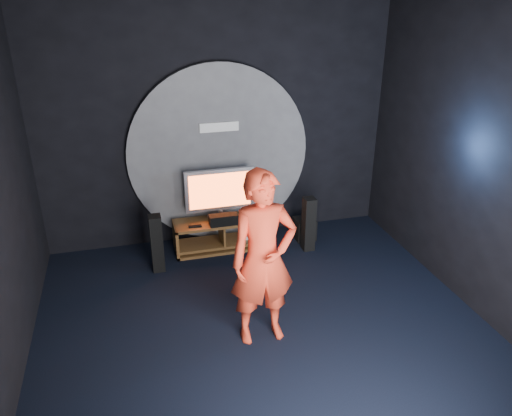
{
  "coord_description": "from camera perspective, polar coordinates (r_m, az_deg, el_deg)",
  "views": [
    {
      "loc": [
        -1.27,
        -4.28,
        3.55
      ],
      "look_at": [
        0.17,
        1.05,
        1.05
      ],
      "focal_mm": 35.0,
      "sensor_mm": 36.0,
      "label": 1
    }
  ],
  "objects": [
    {
      "name": "center_speaker",
      "position": [
        6.99,
        -3.74,
        -1.34
      ],
      "size": [
        0.4,
        0.15,
        0.15
      ],
      "primitive_type": "cube",
      "color": "black",
      "rests_on": "media_console"
    },
    {
      "name": "player",
      "position": [
        5.14,
        0.83,
        -5.86
      ],
      "size": [
        0.72,
        0.49,
        1.93
      ],
      "primitive_type": "imported",
      "rotation": [
        0.0,
        0.0,
        0.04
      ],
      "color": "red",
      "rests_on": "ground"
    },
    {
      "name": "front_wall",
      "position": [
        2.83,
        16.3,
        -16.31
      ],
      "size": [
        5.0,
        0.04,
        3.5
      ],
      "primitive_type": "cube",
      "color": "black",
      "rests_on": "ground"
    },
    {
      "name": "tower_speaker_right",
      "position": [
        7.17,
        6.03,
        -1.83
      ],
      "size": [
        0.16,
        0.18,
        0.8
      ],
      "primitive_type": "cube",
      "color": "black",
      "rests_on": "ground"
    },
    {
      "name": "tv",
      "position": [
        7.04,
        -4.16,
        1.83
      ],
      "size": [
        0.98,
        0.22,
        0.75
      ],
      "color": "silver",
      "rests_on": "media_console"
    },
    {
      "name": "remote",
      "position": [
        6.98,
        -6.98,
        -2.09
      ],
      "size": [
        0.18,
        0.05,
        0.02
      ],
      "primitive_type": "cube",
      "color": "black",
      "rests_on": "media_console"
    },
    {
      "name": "media_console",
      "position": [
        7.27,
        -3.84,
        -3.2
      ],
      "size": [
        1.37,
        0.45,
        0.45
      ],
      "color": "brown",
      "rests_on": "ground"
    },
    {
      "name": "right_wall",
      "position": [
        5.98,
        25.05,
        4.51
      ],
      "size": [
        0.04,
        5.0,
        3.5
      ],
      "primitive_type": "cube",
      "color": "black",
      "rests_on": "ground"
    },
    {
      "name": "floor",
      "position": [
        5.71,
        1.15,
        -14.13
      ],
      "size": [
        5.0,
        5.0,
        0.0
      ],
      "primitive_type": "plane",
      "color": "black",
      "rests_on": "ground"
    },
    {
      "name": "subwoofer",
      "position": [
        7.57,
        5.56,
        -2.35
      ],
      "size": [
        0.29,
        0.29,
        0.32
      ],
      "primitive_type": "cube",
      "color": "black",
      "rests_on": "ground"
    },
    {
      "name": "wall_disc_panel",
      "position": [
        7.2,
        -4.21,
        6.11
      ],
      "size": [
        2.6,
        0.11,
        2.6
      ],
      "color": "#515156",
      "rests_on": "ground"
    },
    {
      "name": "back_wall",
      "position": [
        7.13,
        -4.41,
        9.67
      ],
      "size": [
        5.0,
        0.04,
        3.5
      ],
      "primitive_type": "cube",
      "color": "black",
      "rests_on": "ground"
    },
    {
      "name": "tower_speaker_left",
      "position": [
        6.74,
        -11.27,
        -3.99
      ],
      "size": [
        0.16,
        0.18,
        0.8
      ],
      "primitive_type": "cube",
      "color": "black",
      "rests_on": "ground"
    }
  ]
}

